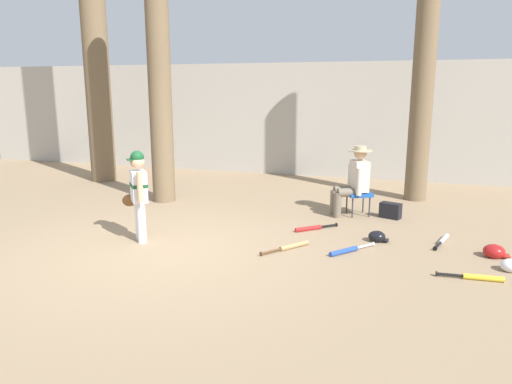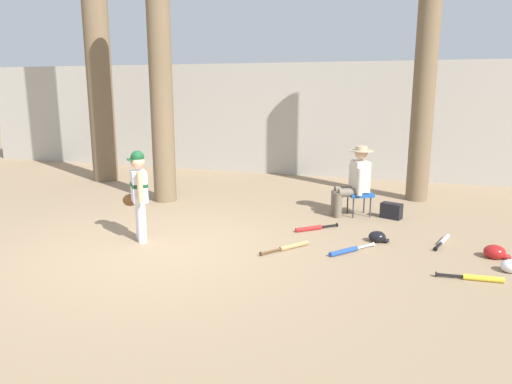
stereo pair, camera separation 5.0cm
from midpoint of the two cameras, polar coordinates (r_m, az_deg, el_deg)
The scene contains 17 objects.
ground_plane at distance 6.61m, azimuth -11.60°, elevation -6.99°, with size 60.00×60.00×0.00m, color #937A5B.
concrete_back_wall at distance 12.24m, azimuth 3.00°, elevation 8.65°, with size 18.00×0.36×2.76m, color #ADA89E.
tree_near_player at distance 9.28m, azimuth -11.62°, elevation 13.82°, with size 0.62×0.62×5.50m.
tree_behind_spectator at distance 9.72m, azimuth 19.15°, elevation 12.52°, with size 0.66×0.66×5.29m.
young_ballplayer at distance 6.95m, azimuth -14.08°, elevation 0.21°, with size 0.54×0.48×1.31m.
folding_stool at distance 8.39m, azimuth 11.94°, elevation -0.30°, with size 0.53×0.53×0.41m.
seated_spectator at distance 8.30m, azimuth 11.38°, elevation 1.54°, with size 0.67×0.56×1.20m.
handbag_beside_stool at distance 8.38m, azimuth 15.56°, elevation -2.14°, with size 0.34×0.18×0.26m, color black.
tree_far_left at distance 11.83m, azimuth -18.75°, elevation 16.37°, with size 0.89×0.89×7.16m.
bat_aluminum_silver at distance 7.33m, azimuth 21.17°, elevation -5.37°, with size 0.25×0.70×0.07m.
bat_red_barrel at distance 7.47m, azimuth 6.44°, elevation -4.29°, with size 0.60×0.55×0.07m.
bat_blue_youth at distance 6.54m, azimuth 10.60°, elevation -6.85°, with size 0.55×0.66×0.07m.
bat_wood_tan at distance 6.60m, azimuth 3.93°, elevation -6.49°, with size 0.53×0.70×0.07m.
bat_yellow_trainer at distance 6.11m, azimuth 24.70°, elevation -9.21°, with size 0.73×0.10×0.07m.
batting_helmet_black at distance 7.09m, azimuth 14.03°, elevation -5.18°, with size 0.29×0.22×0.17m.
batting_helmet_white at distance 6.54m, azimuth 27.90°, elevation -7.78°, with size 0.28×0.21×0.16m.
batting_helmet_red at distance 6.96m, azimuth 26.34°, elevation -6.36°, with size 0.32×0.25×0.19m.
Camera 1 is at (3.09, -5.42, 2.15)m, focal length 33.57 mm.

